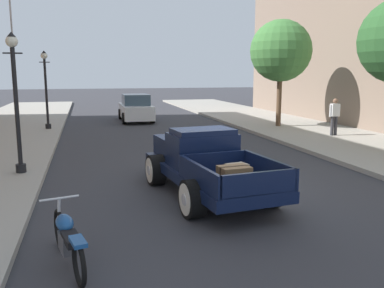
% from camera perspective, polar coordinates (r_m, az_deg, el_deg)
% --- Properties ---
extents(ground_plane, '(140.00, 140.00, 0.00)m').
position_cam_1_polar(ground_plane, '(11.00, 3.50, -5.53)').
color(ground_plane, '#333338').
extents(hotrod_truck_navy, '(2.54, 5.07, 1.58)m').
position_cam_1_polar(hotrod_truck_navy, '(10.04, 1.61, -2.58)').
color(hotrod_truck_navy, '#0F1938').
rests_on(hotrod_truck_navy, ground).
extents(motorcycle_parked, '(0.73, 2.08, 0.93)m').
position_cam_1_polar(motorcycle_parked, '(6.66, -16.89, -12.37)').
color(motorcycle_parked, black).
rests_on(motorcycle_parked, ground).
extents(car_background_white, '(1.88, 4.30, 1.65)m').
position_cam_1_polar(car_background_white, '(25.32, -7.83, 4.89)').
color(car_background_white, silver).
rests_on(car_background_white, ground).
extents(pedestrian_sidewalk_right, '(0.53, 0.22, 1.65)m').
position_cam_1_polar(pedestrian_sidewalk_right, '(19.40, 19.21, 3.89)').
color(pedestrian_sidewalk_right, '#333338').
rests_on(pedestrian_sidewalk_right, sidewalk_right).
extents(street_lamp_near, '(0.50, 0.32, 3.85)m').
position_cam_1_polar(street_lamp_near, '(12.25, -23.34, 6.58)').
color(street_lamp_near, black).
rests_on(street_lamp_near, sidewalk_left).
extents(street_lamp_far, '(0.50, 0.32, 3.85)m').
position_cam_1_polar(street_lamp_far, '(21.73, -19.67, 7.89)').
color(street_lamp_far, black).
rests_on(street_lamp_far, sidewalk_left).
extents(flagpole, '(1.74, 0.16, 9.16)m').
position_cam_1_polar(flagpole, '(29.88, -23.33, 14.55)').
color(flagpole, '#B2B2B7').
rests_on(flagpole, sidewalk_left).
extents(street_tree_second, '(3.16, 3.16, 5.48)m').
position_cam_1_polar(street_tree_second, '(22.08, 12.24, 12.53)').
color(street_tree_second, brown).
rests_on(street_tree_second, sidewalk_right).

